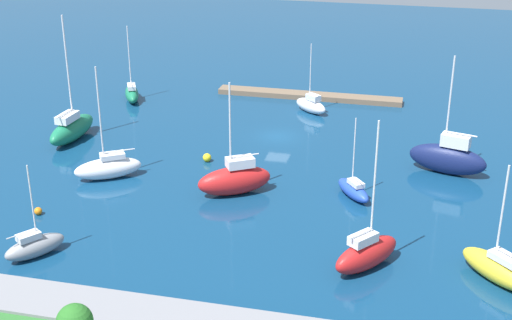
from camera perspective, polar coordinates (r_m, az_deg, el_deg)
name	(u,v)px	position (r m, az deg, el deg)	size (l,w,h in m)	color
water	(278,137)	(78.76, 1.76, 1.89)	(160.00, 160.00, 0.00)	navy
pier_dock	(309,96)	(91.69, 4.26, 5.15)	(23.56, 2.21, 0.65)	brown
sailboat_green_along_channel	(72,128)	(79.86, -14.54, 2.48)	(2.92, 8.14, 13.59)	#19724C
sailboat_white_outer_mooring	(108,167)	(69.58, -11.75, -0.58)	(6.52, 5.29, 11.08)	white
sailboat_red_far_south	(366,253)	(54.12, 8.83, -7.36)	(5.32, 6.10, 11.71)	red
sailboat_blue_by_breakwater	(353,190)	(65.04, 7.80, -2.36)	(4.05, 4.75, 7.54)	#2347B2
sailboat_gray_west_end	(35,246)	(57.77, -17.30, -6.58)	(4.16, 4.91, 7.59)	gray
sailboat_yellow_near_pier	(498,268)	(54.97, 18.78, -8.21)	(5.91, 5.93, 9.06)	yellow
sailboat_navy_lone_south	(448,157)	(71.45, 15.12, 0.20)	(7.82, 4.11, 11.68)	#141E4C
sailboat_green_east_end	(132,93)	(91.75, -9.91, 5.30)	(3.98, 5.92, 9.43)	#19724C
sailboat_white_mid_basin	(311,105)	(86.29, 4.43, 4.42)	(4.83, 4.30, 8.39)	white
sailboat_red_off_beacon	(235,179)	(64.85, -1.70, -1.54)	(7.09, 5.68, 10.63)	red
mooring_buoy_yellow	(207,158)	(72.24, -3.94, 0.20)	(0.86, 0.86, 0.86)	yellow
mooring_buoy_orange	(38,211)	(64.35, -17.04, -3.93)	(0.68, 0.68, 0.68)	orange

